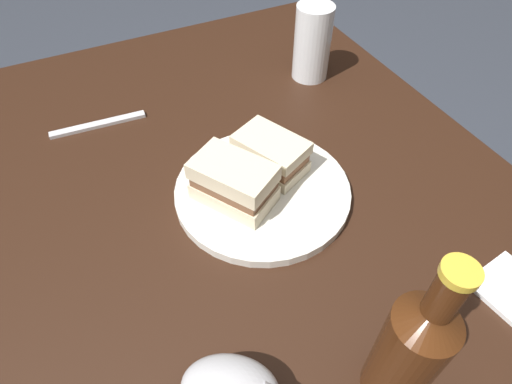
% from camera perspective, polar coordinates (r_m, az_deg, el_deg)
% --- Properties ---
extents(ground_plane, '(6.00, 6.00, 0.00)m').
position_cam_1_polar(ground_plane, '(1.36, -0.49, -23.70)').
color(ground_plane, '#333842').
extents(dining_table, '(1.26, 0.93, 0.76)m').
position_cam_1_polar(dining_table, '(1.01, -0.63, -16.81)').
color(dining_table, black).
rests_on(dining_table, ground).
extents(plate, '(0.29, 0.29, 0.02)m').
position_cam_1_polar(plate, '(0.71, 0.86, 0.14)').
color(plate, silver).
rests_on(plate, dining_table).
extents(sandwich_half_left, '(0.14, 0.11, 0.06)m').
position_cam_1_polar(sandwich_half_left, '(0.72, 1.95, 5.06)').
color(sandwich_half_left, beige).
rests_on(sandwich_half_left, plate).
extents(sandwich_half_right, '(0.14, 0.13, 0.07)m').
position_cam_1_polar(sandwich_half_right, '(0.66, -2.95, 1.26)').
color(sandwich_half_right, beige).
rests_on(sandwich_half_right, plate).
extents(potato_wedge_front, '(0.05, 0.05, 0.02)m').
position_cam_1_polar(potato_wedge_front, '(0.72, -0.85, 2.90)').
color(potato_wedge_front, '#B77F33').
rests_on(potato_wedge_front, plate).
extents(potato_wedge_middle, '(0.04, 0.05, 0.02)m').
position_cam_1_polar(potato_wedge_middle, '(0.70, -3.38, 1.32)').
color(potato_wedge_middle, '#B77F33').
rests_on(potato_wedge_middle, plate).
extents(potato_wedge_back, '(0.04, 0.05, 0.02)m').
position_cam_1_polar(potato_wedge_back, '(0.72, -2.40, 2.84)').
color(potato_wedge_back, '#AD702D').
rests_on(potato_wedge_back, plate).
extents(pint_glass, '(0.08, 0.08, 0.15)m').
position_cam_1_polar(pint_glass, '(0.96, 7.38, 18.51)').
color(pint_glass, white).
rests_on(pint_glass, dining_table).
extents(cider_bottle, '(0.07, 0.07, 0.25)m').
position_cam_1_polar(cider_bottle, '(0.49, 19.69, -18.92)').
color(cider_bottle, '#47230F').
rests_on(cider_bottle, dining_table).
extents(fork, '(0.03, 0.18, 0.01)m').
position_cam_1_polar(fork, '(0.90, -20.06, 8.35)').
color(fork, silver).
rests_on(fork, dining_table).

